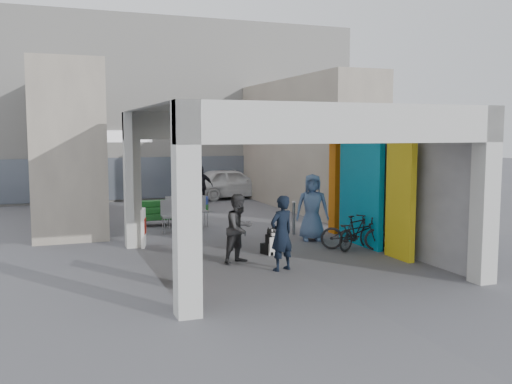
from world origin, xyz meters
name	(u,v)px	position (x,y,z in m)	size (l,w,h in m)	color
ground	(268,254)	(0.00, 0.00, 0.00)	(90.00, 90.00, 0.00)	#555459
arcade_canopy	(303,162)	(0.54, -0.82, 2.30)	(6.40, 6.45, 6.40)	#B8B8B4
far_building	(159,110)	(0.00, 13.99, 3.99)	(18.00, 4.08, 8.00)	silver
plaza_bldg_left	(63,147)	(-4.50, 7.50, 2.50)	(2.00, 9.00, 5.00)	#ABA08D
plaza_bldg_right	(305,145)	(4.50, 7.50, 2.50)	(2.00, 9.00, 5.00)	#ABA08D
bollard_left	(184,224)	(-1.50, 2.59, 0.42)	(0.09, 0.09, 0.84)	gray
bollard_center	(235,220)	(-0.07, 2.39, 0.49)	(0.09, 0.09, 0.98)	gray
bollard_right	(294,218)	(1.67, 2.21, 0.48)	(0.09, 0.09, 0.96)	gray
advert_board_near	(178,260)	(-2.75, -2.13, 0.51)	(0.22, 0.55, 1.00)	silver
advert_board_far	(144,228)	(-2.75, 1.93, 0.51)	(0.21, 0.55, 1.00)	silver
cafe_set	(182,218)	(-1.18, 4.26, 0.34)	(1.60, 1.29, 0.97)	#9B9CA0
produce_stand	(155,216)	(-1.84, 5.24, 0.31)	(1.19, 0.65, 0.79)	black
crate_stack	(202,204)	(0.41, 7.87, 0.28)	(0.55, 0.50, 0.56)	#17501F
border_collie	(270,244)	(-0.01, -0.11, 0.28)	(0.26, 0.50, 0.70)	black
man_with_dog	(282,233)	(-0.36, -1.67, 0.82)	(0.60, 0.39, 1.64)	black
man_back_turned	(239,229)	(-0.98, -0.67, 0.80)	(0.77, 0.60, 1.59)	#38383B
man_elderly	(312,207)	(1.77, 1.20, 0.92)	(0.90, 0.59, 1.84)	#5270A0
man_crates	(201,186)	(0.81, 9.42, 0.81)	(0.95, 0.40, 1.62)	black
bicycle_front	(354,233)	(2.20, -0.33, 0.44)	(0.58, 1.67, 0.88)	black
bicycle_rear	(356,232)	(2.30, -0.30, 0.45)	(0.42, 1.50, 0.90)	black
white_van	(231,183)	(2.74, 11.50, 0.69)	(1.63, 4.04, 1.38)	white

